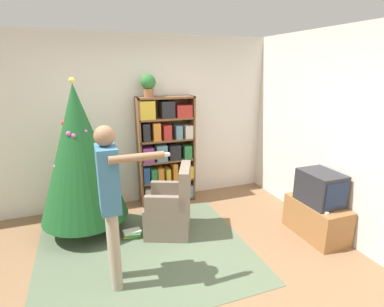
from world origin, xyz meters
The scene contains 13 objects.
ground_plane centered at (0.00, 0.00, 0.00)m, with size 14.00×14.00×0.00m, color #846042.
wall_back centered at (0.00, 2.05, 1.30)m, with size 8.00×0.10×2.60m.
wall_right centered at (2.24, 0.00, 1.30)m, with size 0.10×8.00×2.60m.
area_rug centered at (-0.22, 0.50, 0.00)m, with size 2.43×2.07×0.01m.
bookshelf centered at (0.42, 1.84, 0.85)m, with size 0.88×0.28×1.70m.
tv_stand centered at (1.95, 0.15, 0.23)m, with size 0.43×0.80×0.46m.
television centered at (1.95, 0.15, 0.66)m, with size 0.39×0.52×0.41m.
game_remote centered at (1.82, -0.09, 0.47)m, with size 0.04×0.12×0.02m.
christmas_tree centered at (-0.84, 1.29, 1.08)m, with size 1.09×1.09×2.01m.
armchair centered at (0.21, 0.87, 0.32)m, with size 0.74×0.74×0.92m.
standing_person centered at (-0.59, 0.12, 0.97)m, with size 0.63×0.47×1.63m.
potted_plant centered at (0.18, 1.84, 1.89)m, with size 0.22×0.22×0.33m.
book_pile_near_tree centered at (-0.31, 0.91, 0.05)m, with size 0.24×0.19×0.09m.
Camera 1 is at (-0.77, -2.57, 2.12)m, focal length 28.00 mm.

